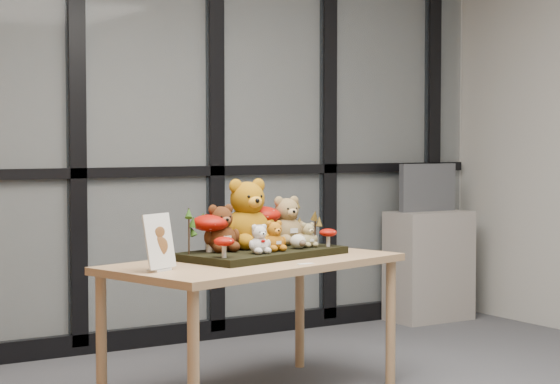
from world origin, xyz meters
TOP-DOWN VIEW (x-y plane):
  - room_shell at (0.00, 0.00)m, footprint 5.00×5.00m
  - glass_partition at (-0.00, 2.47)m, footprint 4.90×0.06m
  - display_table at (-0.10, 1.06)m, footprint 1.57×1.06m
  - diorama_tray at (-0.01, 1.14)m, footprint 0.90×0.61m
  - bear_pooh_yellow at (-0.03, 1.25)m, footprint 0.34×0.33m
  - bear_brown_medium at (-0.22, 1.18)m, footprint 0.23×0.21m
  - bear_tan_back at (0.23, 1.30)m, footprint 0.25×0.23m
  - bear_small_yellow at (0.00, 1.05)m, footprint 0.15×0.14m
  - bear_white_bow at (-0.11, 1.00)m, footprint 0.14×0.13m
  - bear_beige_small at (0.24, 1.12)m, footprint 0.12×0.12m
  - plush_cream_hedgehog at (0.16, 1.08)m, footprint 0.07×0.07m
  - mushroom_back_left at (-0.27, 1.18)m, footprint 0.18×0.18m
  - mushroom_back_right at (0.08, 1.30)m, footprint 0.20×0.20m
  - mushroom_front_left at (-0.33, 0.94)m, footprint 0.10×0.10m
  - mushroom_front_right at (0.35, 1.09)m, footprint 0.09×0.09m
  - sprig_green_far_left at (-0.40, 1.15)m, footprint 0.05×0.05m
  - sprig_green_mid_left at (-0.27, 1.23)m, footprint 0.05×0.05m
  - sprig_dry_far_right at (0.30, 1.31)m, footprint 0.05×0.05m
  - sprig_dry_mid_right at (0.35, 1.22)m, footprint 0.05×0.05m
  - sprig_green_centre at (-0.14, 1.27)m, footprint 0.05×0.05m
  - sign_holder at (-0.66, 0.93)m, footprint 0.18×0.12m
  - label_card at (0.01, 0.79)m, footprint 0.08×0.03m
  - cabinet at (2.00, 2.27)m, footprint 0.56×0.33m
  - monitor at (2.00, 2.28)m, footprint 0.46×0.05m

SIDE VIEW (x-z plane):
  - cabinet at x=2.00m, z-range 0.00..0.75m
  - display_table at x=-0.10m, z-range 0.27..0.94m
  - label_card at x=0.01m, z-range 0.67..0.68m
  - diorama_tray at x=-0.01m, z-range 0.67..0.71m
  - plush_cream_hedgehog at x=0.16m, z-range 0.71..0.79m
  - mushroom_front_right at x=0.35m, z-range 0.71..0.81m
  - mushroom_front_left at x=-0.33m, z-range 0.71..0.81m
  - bear_beige_small at x=0.24m, z-range 0.71..0.84m
  - bear_white_bow at x=-0.11m, z-range 0.71..0.86m
  - sign_holder at x=-0.66m, z-range 0.66..0.91m
  - bear_small_yellow at x=0.00m, z-range 0.71..0.87m
  - sprig_dry_mid_right at x=0.35m, z-range 0.71..0.87m
  - sprig_green_mid_left at x=-0.27m, z-range 0.71..0.89m
  - sprig_green_centre at x=-0.14m, z-range 0.71..0.90m
  - mushroom_back_left at x=-0.27m, z-range 0.71..0.91m
  - sprig_green_far_left at x=-0.40m, z-range 0.71..0.93m
  - mushroom_back_right at x=0.08m, z-range 0.71..0.93m
  - sprig_dry_far_right at x=0.30m, z-range 0.71..0.93m
  - bear_brown_medium at x=-0.22m, z-range 0.71..0.96m
  - bear_tan_back at x=0.23m, z-range 0.71..0.98m
  - bear_pooh_yellow at x=-0.03m, z-range 0.71..1.08m
  - monitor at x=2.00m, z-range 0.75..1.08m
  - glass_partition at x=0.00m, z-range 0.03..2.81m
  - room_shell at x=0.00m, z-range -0.82..4.18m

